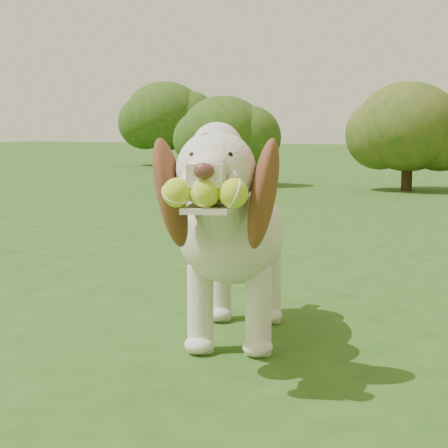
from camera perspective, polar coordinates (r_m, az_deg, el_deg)
The scene contains 5 objects.
ground at distance 2.66m, azimuth -0.91°, elevation -11.45°, with size 80.00×80.00×0.00m, color #224D16.
dog at distance 2.96m, azimuth 0.78°, elevation -0.28°, with size 0.79×1.31×0.88m.
shrub_a at distance 11.50m, azimuth -0.03°, elevation 6.95°, with size 1.32×1.32×1.37m.
shrub_g at distance 18.15m, azimuth -4.53°, elevation 8.19°, with size 1.94×1.94×2.01m.
shrub_b at distance 10.82m, azimuth 13.86°, elevation 7.20°, with size 1.47×1.47×1.52m.
Camera 1 is at (1.31, -2.16, 0.85)m, focal length 60.00 mm.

